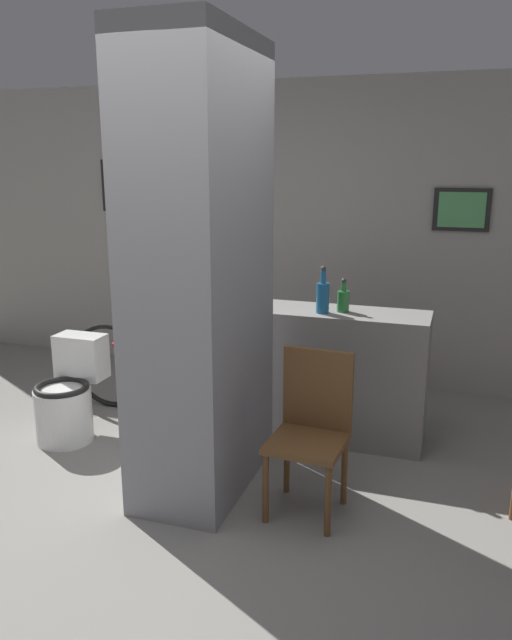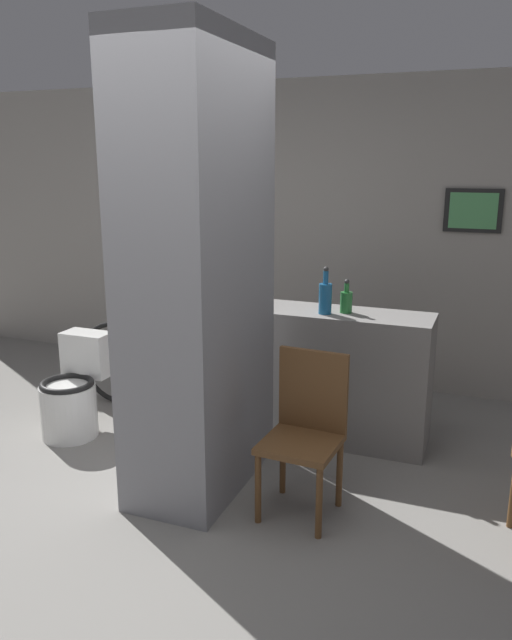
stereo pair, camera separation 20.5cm
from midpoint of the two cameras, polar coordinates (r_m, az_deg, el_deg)
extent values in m
plane|color=gray|center=(3.69, -11.42, -17.56)|extent=(14.00, 14.00, 0.00)
cube|color=gray|center=(5.59, 1.39, 7.89)|extent=(8.00, 0.06, 2.60)
cube|color=black|center=(6.18, -13.36, 11.86)|extent=(0.36, 0.02, 0.48)
cube|color=#D86633|center=(6.17, -13.43, 11.85)|extent=(0.30, 0.01, 0.39)
cube|color=black|center=(5.28, 17.23, 9.60)|extent=(0.44, 0.02, 0.34)
cube|color=#4C9959|center=(5.27, 17.23, 9.59)|extent=(0.36, 0.01, 0.28)
cube|color=gray|center=(3.59, -6.70, 4.14)|extent=(0.55, 1.04, 2.60)
cylinder|color=black|center=(3.51, -12.59, 7.78)|extent=(0.03, 0.40, 0.40)
cylinder|color=red|center=(3.52, -12.80, 7.78)|extent=(0.01, 0.07, 0.07)
cube|color=gray|center=(4.44, 6.05, -5.03)|extent=(1.24, 0.44, 0.93)
cylinder|color=silver|center=(4.68, -18.38, -8.24)|extent=(0.40, 0.40, 0.39)
torus|color=black|center=(4.60, -18.58, -5.88)|extent=(0.38, 0.38, 0.04)
cube|color=silver|center=(4.75, -16.88, -3.20)|extent=(0.36, 0.20, 0.32)
cylinder|color=brown|center=(3.51, -0.84, -15.15)|extent=(0.04, 0.04, 0.41)
cylinder|color=brown|center=(3.41, 4.83, -16.18)|extent=(0.04, 0.04, 0.41)
cylinder|color=brown|center=(3.80, 1.25, -12.73)|extent=(0.04, 0.04, 0.41)
cylinder|color=brown|center=(3.70, 6.48, -13.57)|extent=(0.04, 0.04, 0.41)
cube|color=brown|center=(3.50, 2.98, -11.18)|extent=(0.43, 0.43, 0.04)
cube|color=brown|center=(3.56, 4.02, -6.30)|extent=(0.41, 0.05, 0.47)
torus|color=black|center=(5.13, -14.39, -4.08)|extent=(0.69, 0.04, 0.69)
torus|color=black|center=(4.67, -3.39, -5.51)|extent=(0.69, 0.04, 0.69)
cylinder|color=maroon|center=(4.82, -9.24, -2.76)|extent=(0.97, 0.04, 0.04)
cylinder|color=maroon|center=(4.95, -11.95, -2.46)|extent=(0.03, 0.03, 0.36)
cylinder|color=maroon|center=(4.63, -4.03, -3.34)|extent=(0.03, 0.03, 0.33)
cube|color=black|center=(4.89, -12.07, -0.22)|extent=(0.16, 0.06, 0.04)
cylinder|color=#262626|center=(4.58, -4.06, -1.40)|extent=(0.03, 0.42, 0.03)
cylinder|color=#19598C|center=(4.22, 4.74, 2.00)|extent=(0.09, 0.09, 0.20)
cylinder|color=#19598C|center=(4.20, 4.78, 3.95)|extent=(0.04, 0.04, 0.09)
sphere|color=#333333|center=(4.19, 4.80, 4.69)|extent=(0.04, 0.04, 0.04)
cylinder|color=#267233|center=(4.28, 6.62, 1.69)|extent=(0.08, 0.08, 0.14)
cylinder|color=#267233|center=(4.26, 6.66, 3.03)|extent=(0.03, 0.03, 0.06)
sphere|color=#333333|center=(4.25, 6.68, 3.57)|extent=(0.03, 0.03, 0.03)
camera|label=1|loc=(0.10, -91.48, -0.38)|focal=35.00mm
camera|label=2|loc=(0.10, 88.52, 0.38)|focal=35.00mm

